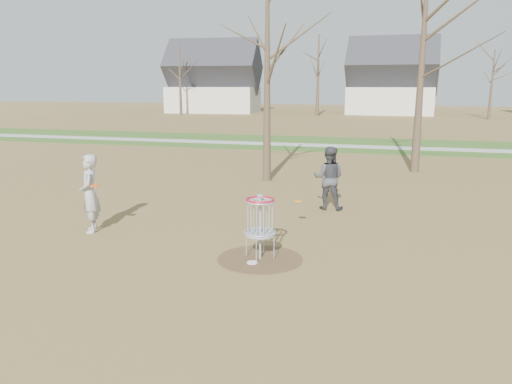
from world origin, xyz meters
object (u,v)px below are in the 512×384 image
(player_standing, at_px, (90,194))
(player_throwing, at_px, (329,178))
(disc_grounded, at_px, (252,263))
(disc_golf_basket, at_px, (260,217))

(player_standing, distance_m, player_throwing, 6.61)
(player_standing, bearing_deg, player_throwing, 95.09)
(player_throwing, height_order, disc_grounded, player_throwing)
(player_throwing, bearing_deg, disc_grounded, 79.45)
(player_standing, xyz_separation_m, disc_golf_basket, (4.56, -0.84, -0.05))
(player_throwing, distance_m, disc_golf_basket, 4.77)
(disc_grounded, bearing_deg, player_standing, 165.75)
(player_throwing, relative_size, disc_grounded, 8.38)
(player_throwing, xyz_separation_m, disc_golf_basket, (-0.82, -4.70, -0.01))
(player_standing, height_order, disc_golf_basket, player_standing)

